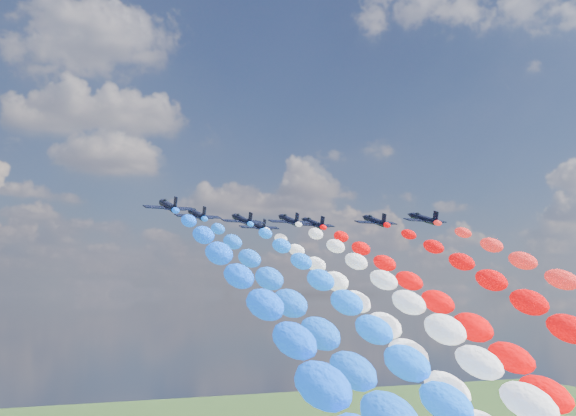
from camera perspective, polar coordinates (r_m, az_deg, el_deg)
name	(u,v)px	position (r m, az deg, el deg)	size (l,w,h in m)	color
jet_0	(168,206)	(126.39, -9.26, 0.17)	(8.55, 11.47, 2.53)	black
trail_0	(309,396)	(73.41, 1.61, -14.39)	(5.70, 107.86, 52.74)	#0B4FFA
jet_1	(197,214)	(139.24, -7.06, -0.50)	(8.55, 11.47, 2.53)	black
trail_1	(333,380)	(86.96, 3.54, -13.18)	(5.70, 107.86, 52.74)	blue
jet_2	(242,220)	(148.13, -3.57, -0.91)	(8.55, 11.47, 2.53)	black
trail_2	(390,371)	(97.35, 7.93, -12.44)	(5.70, 107.86, 52.74)	#0E62FE
jet_3	(289,220)	(148.60, 0.07, -0.95)	(8.55, 11.47, 2.53)	black
trail_3	(462,371)	(99.80, 13.35, -12.18)	(5.70, 107.86, 52.74)	silver
jet_4	(258,226)	(160.88, -2.31, -1.38)	(8.55, 11.47, 2.53)	black
trail_4	(397,362)	(110.52, 8.43, -11.75)	(5.70, 107.86, 52.74)	white
jet_5	(313,223)	(155.20, 1.98, -1.19)	(8.55, 11.47, 2.53)	black
trail_5	(488,366)	(107.37, 15.28, -11.73)	(5.70, 107.86, 52.74)	#F00306
jet_6	(375,221)	(151.11, 6.74, -1.00)	(8.55, 11.47, 2.53)	black
jet_7	(424,219)	(148.35, 10.47, -0.82)	(8.55, 11.47, 2.53)	black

